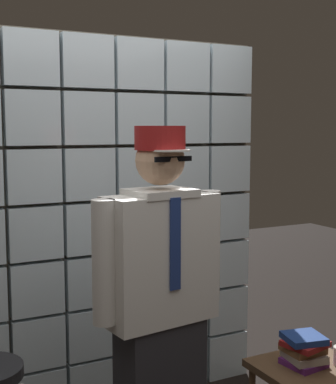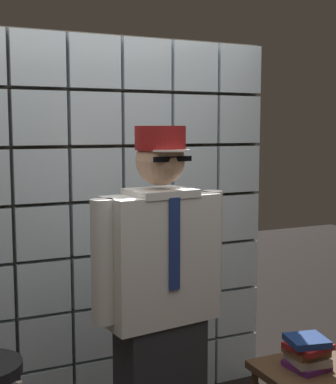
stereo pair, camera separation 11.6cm
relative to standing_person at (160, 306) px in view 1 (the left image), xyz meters
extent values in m
cube|color=silver|center=(-0.04, 0.90, -0.78)|extent=(0.32, 0.08, 0.32)
cube|color=silver|center=(0.30, 0.90, -0.78)|extent=(0.32, 0.08, 0.32)
cube|color=silver|center=(0.64, 0.90, -0.78)|extent=(0.32, 0.08, 0.32)
cube|color=silver|center=(0.97, 0.90, -0.78)|extent=(0.32, 0.08, 0.32)
cube|color=silver|center=(-0.38, 0.90, -0.44)|extent=(0.32, 0.08, 0.32)
cube|color=silver|center=(-0.04, 0.90, -0.44)|extent=(0.32, 0.08, 0.32)
cube|color=silver|center=(0.30, 0.90, -0.44)|extent=(0.32, 0.08, 0.32)
cube|color=silver|center=(0.64, 0.90, -0.44)|extent=(0.32, 0.08, 0.32)
cube|color=silver|center=(0.97, 0.90, -0.44)|extent=(0.32, 0.08, 0.32)
cube|color=silver|center=(-0.38, 0.90, -0.10)|extent=(0.32, 0.08, 0.32)
cube|color=silver|center=(-0.04, 0.90, -0.10)|extent=(0.32, 0.08, 0.32)
cube|color=silver|center=(0.30, 0.90, -0.10)|extent=(0.32, 0.08, 0.32)
cube|color=silver|center=(0.64, 0.90, -0.10)|extent=(0.32, 0.08, 0.32)
cube|color=silver|center=(0.97, 0.90, -0.10)|extent=(0.32, 0.08, 0.32)
cube|color=silver|center=(-0.38, 0.90, 0.23)|extent=(0.32, 0.08, 0.32)
cube|color=silver|center=(-0.04, 0.90, 0.23)|extent=(0.32, 0.08, 0.32)
cube|color=silver|center=(0.30, 0.90, 0.23)|extent=(0.32, 0.08, 0.32)
cube|color=silver|center=(0.64, 0.90, 0.23)|extent=(0.32, 0.08, 0.32)
cube|color=silver|center=(0.97, 0.90, 0.23)|extent=(0.32, 0.08, 0.32)
cube|color=silver|center=(-0.38, 0.90, 0.57)|extent=(0.32, 0.08, 0.32)
cube|color=silver|center=(-0.04, 0.90, 0.57)|extent=(0.32, 0.08, 0.32)
cube|color=silver|center=(0.30, 0.90, 0.57)|extent=(0.32, 0.08, 0.32)
cube|color=silver|center=(0.64, 0.90, 0.57)|extent=(0.32, 0.08, 0.32)
cube|color=silver|center=(0.97, 0.90, 0.57)|extent=(0.32, 0.08, 0.32)
cube|color=silver|center=(-0.38, 0.90, 0.91)|extent=(0.32, 0.08, 0.32)
cube|color=silver|center=(-0.04, 0.90, 0.91)|extent=(0.32, 0.08, 0.32)
cube|color=silver|center=(0.30, 0.90, 0.91)|extent=(0.32, 0.08, 0.32)
cube|color=silver|center=(0.64, 0.90, 0.91)|extent=(0.32, 0.08, 0.32)
cube|color=silver|center=(0.97, 0.90, 0.91)|extent=(0.32, 0.08, 0.32)
cube|color=silver|center=(-0.38, 0.90, 1.25)|extent=(0.32, 0.08, 0.32)
cube|color=silver|center=(-0.04, 0.90, 1.25)|extent=(0.32, 0.08, 0.32)
cube|color=silver|center=(0.30, 0.90, 1.25)|extent=(0.32, 0.08, 0.32)
cube|color=silver|center=(0.64, 0.90, 1.25)|extent=(0.32, 0.08, 0.32)
cube|color=silver|center=(0.97, 0.90, 1.25)|extent=(0.32, 0.08, 0.32)
cube|color=#5B5447|center=(-0.04, 0.95, 0.23)|extent=(2.38, 0.02, 2.38)
cube|color=silver|center=(0.00, 0.00, 0.23)|extent=(0.57, 0.30, 0.61)
cube|color=navy|center=(0.02, -0.12, 0.32)|extent=(0.06, 0.02, 0.43)
cube|color=silver|center=(0.00, 0.00, 0.55)|extent=(0.33, 0.28, 0.04)
sphere|color=tan|center=(0.00, 0.00, 0.70)|extent=(0.23, 0.23, 0.23)
ellipsoid|color=black|center=(0.01, -0.05, 0.66)|extent=(0.16, 0.10, 0.11)
cube|color=black|center=(0.01, -0.11, 0.71)|extent=(0.20, 0.04, 0.02)
cylinder|color=white|center=(0.01, -0.09, 0.75)|extent=(0.20, 0.20, 0.01)
cylinder|color=maroon|center=(0.00, 0.00, 0.80)|extent=(0.24, 0.24, 0.11)
cylinder|color=silver|center=(0.30, 0.04, 0.26)|extent=(0.12, 0.12, 0.56)
cylinder|color=silver|center=(-0.30, -0.04, 0.26)|extent=(0.12, 0.12, 0.56)
cube|color=#513823|center=(0.76, -0.23, -0.39)|extent=(0.52, 0.52, 0.04)
cube|color=#591E66|center=(0.73, -0.19, -0.36)|extent=(0.20, 0.21, 0.03)
cube|color=gray|center=(0.73, -0.19, -0.32)|extent=(0.20, 0.21, 0.04)
cube|color=brown|center=(0.73, -0.18, -0.28)|extent=(0.19, 0.17, 0.04)
cube|color=maroon|center=(0.73, -0.20, -0.25)|extent=(0.23, 0.22, 0.03)
cube|color=navy|center=(0.72, -0.20, -0.22)|extent=(0.22, 0.22, 0.03)
camera|label=1|loc=(-1.13, -2.28, 0.84)|focal=51.17mm
camera|label=2|loc=(-1.02, -2.33, 0.84)|focal=51.17mm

